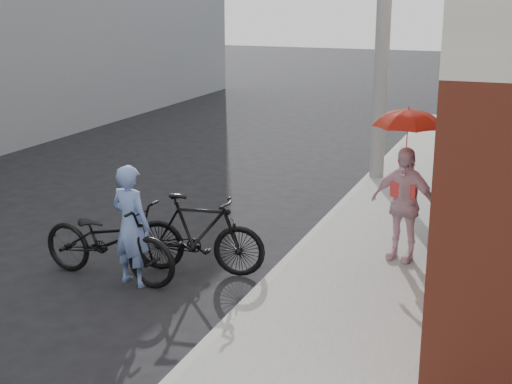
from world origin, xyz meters
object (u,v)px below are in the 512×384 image
Objects in this scene: bike_right at (198,234)px; kimono_woman at (403,204)px; utility_pole at (384,1)px; bike_left at (109,241)px; planter at (448,231)px; officer at (131,225)px.

kimono_woman is (2.48, 1.22, 0.36)m from bike_right.
kimono_woman is (1.28, -4.35, -2.59)m from utility_pole.
bike_left is 4.96m from planter.
planter is at bearing -61.18° from utility_pole.
kimono_woman is at bearing -73.36° from bike_right.
bike_right is 3.80m from planter.
utility_pole is at bearing -94.40° from officer.
bike_right is (1.00, 0.62, 0.01)m from bike_left.
utility_pole reaches higher than officer.
utility_pole is 7.02m from officer.
bike_left is 1.29× the size of kimono_woman.
utility_pole is 7.21m from bike_left.
bike_left is at bearing -109.50° from utility_pole.
officer reaches higher than bike_left.
officer is 0.45m from bike_left.
kimono_woman is at bearing -113.62° from planter.
utility_pole is at bearing 120.41° from kimono_woman.
kimono_woman is (3.47, 1.84, 0.37)m from bike_left.
officer is 0.78× the size of bike_left.
bike_right is at bearing -139.83° from kimono_woman.
officer is at bearing 125.98° from bike_right.
kimono_woman is at bearing -73.61° from utility_pole.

